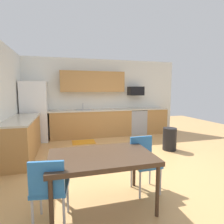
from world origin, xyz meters
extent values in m
plane|color=tan|center=(0.00, 0.00, 0.00)|extent=(12.00, 12.00, 0.00)
cube|color=silver|center=(0.00, 2.65, 1.35)|extent=(5.80, 0.10, 2.70)
cube|color=#AD7A42|center=(-0.38, 2.30, 0.45)|extent=(2.74, 0.60, 0.90)
cube|color=#AD7A42|center=(1.99, 2.30, 0.45)|extent=(0.81, 0.60, 0.90)
cube|color=#AD7A42|center=(-2.30, 0.80, 0.45)|extent=(0.60, 2.00, 0.90)
cube|color=beige|center=(0.00, 2.30, 0.92)|extent=(4.80, 0.64, 0.04)
cube|color=beige|center=(-2.30, 0.80, 0.92)|extent=(0.64, 2.00, 0.04)
cube|color=#AD7A42|center=(-0.30, 2.43, 1.90)|extent=(2.20, 0.34, 0.70)
cube|color=white|center=(-2.18, 2.22, 0.94)|extent=(0.76, 0.70, 1.88)
cube|color=#999BA0|center=(1.29, 2.30, 0.44)|extent=(0.60, 0.60, 0.88)
cube|color=black|center=(1.29, 2.30, 0.90)|extent=(0.60, 0.60, 0.03)
cube|color=black|center=(1.29, 2.40, 1.58)|extent=(0.54, 0.36, 0.32)
cube|color=#A5A8AD|center=(-0.65, 2.30, 0.88)|extent=(0.48, 0.40, 0.14)
cylinder|color=#B2B5BA|center=(-0.65, 2.48, 1.04)|extent=(0.02, 0.02, 0.24)
cube|color=#422D1E|center=(-0.84, -1.56, 0.71)|extent=(1.40, 0.90, 0.06)
cylinder|color=#422D1E|center=(-1.48, -1.95, 0.34)|extent=(0.05, 0.05, 0.68)
cylinder|color=#422D1E|center=(-0.20, -1.95, 0.34)|extent=(0.05, 0.05, 0.68)
cylinder|color=#422D1E|center=(-1.48, -1.17, 0.34)|extent=(0.05, 0.05, 0.68)
cylinder|color=#422D1E|center=(-0.20, -1.17, 0.34)|extent=(0.05, 0.05, 0.68)
cube|color=#2D72B7|center=(-0.09, -1.36, 0.45)|extent=(0.41, 0.41, 0.05)
cube|color=#2D72B7|center=(-0.09, -1.18, 0.65)|extent=(0.38, 0.05, 0.40)
cylinder|color=#B2B2B7|center=(-0.26, -1.54, 0.21)|extent=(0.03, 0.03, 0.42)
cylinder|color=#B2B2B7|center=(0.08, -1.53, 0.21)|extent=(0.03, 0.03, 0.42)
cylinder|color=#B2B2B7|center=(-0.26, -1.20, 0.21)|extent=(0.03, 0.03, 0.42)
cylinder|color=#B2B2B7|center=(0.08, -1.19, 0.21)|extent=(0.03, 0.03, 0.42)
cube|color=#2D72B7|center=(-1.50, -1.72, 0.45)|extent=(0.45, 0.45, 0.05)
cube|color=#2D72B7|center=(-1.52, -1.89, 0.65)|extent=(0.38, 0.09, 0.40)
cylinder|color=#B2B2B7|center=(-1.30, -1.57, 0.21)|extent=(0.03, 0.03, 0.42)
cylinder|color=#B2B2B7|center=(-1.64, -1.52, 0.21)|extent=(0.03, 0.03, 0.42)
cylinder|color=#B2B2B7|center=(-1.35, -1.91, 0.21)|extent=(0.03, 0.03, 0.42)
cylinder|color=#B2B2B7|center=(-1.69, -1.86, 0.21)|extent=(0.03, 0.03, 0.42)
cylinder|color=black|center=(1.43, 0.32, 0.30)|extent=(0.36, 0.36, 0.60)
cube|color=orange|center=(-0.74, 1.65, 0.01)|extent=(0.70, 0.50, 0.01)
camera|label=1|loc=(-1.32, -3.89, 1.61)|focal=29.18mm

